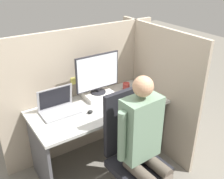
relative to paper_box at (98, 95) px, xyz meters
name	(u,v)px	position (x,y,z in m)	size (l,w,h in m)	color
ground_plane	(116,178)	(-0.10, -0.52, -0.78)	(12.00, 12.00, 0.00)	slate
cubicle_panel_back	(83,92)	(-0.10, 0.19, -0.02)	(1.95, 0.05, 1.52)	tan
cubicle_panel_right	(156,90)	(0.65, -0.24, -0.02)	(0.04, 1.32, 1.52)	tan
desk	(99,121)	(-0.10, -0.18, -0.21)	(1.45, 0.68, 0.75)	#B7B7B2
paper_box	(98,95)	(0.00, 0.00, 0.00)	(0.32, 0.25, 0.06)	white
monitor	(98,73)	(0.00, 0.00, 0.26)	(0.52, 0.17, 0.45)	#232328
laptop	(59,108)	(-0.50, -0.06, 0.02)	(0.38, 0.25, 0.26)	#99999E
mouse	(90,112)	(-0.25, -0.26, -0.01)	(0.06, 0.04, 0.04)	black
stapler	(140,85)	(0.56, -0.06, 0.00)	(0.05, 0.12, 0.05)	#2D2D33
carrot_toy	(133,105)	(0.19, -0.40, -0.01)	(0.04, 0.16, 0.04)	orange
office_chair	(132,149)	(-0.08, -0.74, -0.23)	(0.52, 0.56, 1.10)	black
person	(144,140)	(-0.09, -0.91, -0.02)	(0.48, 0.46, 1.34)	brown
coffee_mug	(126,86)	(0.38, -0.02, 0.01)	(0.08, 0.08, 0.08)	#A3332D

